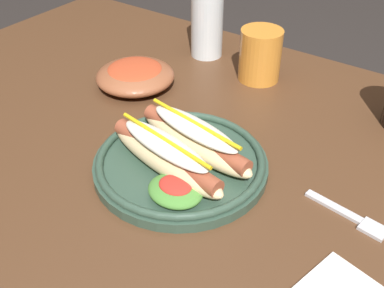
% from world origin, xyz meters
% --- Properties ---
extents(dining_table, '(1.49, 0.89, 0.74)m').
position_xyz_m(dining_table, '(0.00, 0.00, 0.65)').
color(dining_table, '#51331E').
rests_on(dining_table, ground_plane).
extents(hot_dog_plate, '(0.27, 0.27, 0.08)m').
position_xyz_m(hot_dog_plate, '(-0.06, -0.05, 0.77)').
color(hot_dog_plate, '#334C3D').
rests_on(hot_dog_plate, dining_table).
extents(fork, '(0.12, 0.04, 0.00)m').
position_xyz_m(fork, '(0.19, 0.01, 0.74)').
color(fork, silver).
rests_on(fork, dining_table).
extents(extra_cup, '(0.08, 0.08, 0.10)m').
position_xyz_m(extra_cup, '(-0.10, 0.28, 0.79)').
color(extra_cup, orange).
rests_on(extra_cup, dining_table).
extents(glass_bottle, '(0.07, 0.07, 0.24)m').
position_xyz_m(glass_bottle, '(-0.25, 0.31, 0.83)').
color(glass_bottle, silver).
rests_on(glass_bottle, dining_table).
extents(side_bowl, '(0.15, 0.15, 0.05)m').
position_xyz_m(side_bowl, '(-0.29, 0.11, 0.76)').
color(side_bowl, brown).
rests_on(side_bowl, dining_table).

